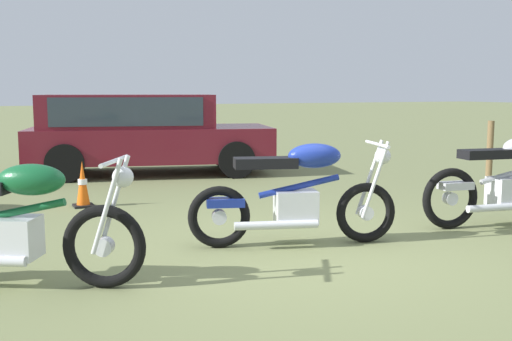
{
  "coord_description": "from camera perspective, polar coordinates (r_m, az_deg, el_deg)",
  "views": [
    {
      "loc": [
        -2.8,
        -4.84,
        1.5
      ],
      "look_at": [
        0.37,
        1.84,
        0.53
      ],
      "focal_mm": 42.75,
      "sensor_mm": 36.0,
      "label": 1
    }
  ],
  "objects": [
    {
      "name": "motorcycle_green",
      "position": [
        5.03,
        -21.92,
        -4.72
      ],
      "size": [
        1.9,
        1.27,
        1.02
      ],
      "rotation": [
        0.0,
        0.0,
        -0.52
      ],
      "color": "black",
      "rests_on": "ground"
    },
    {
      "name": "motorcycle_blue",
      "position": [
        5.92,
        3.83,
        -2.32
      ],
      "size": [
        1.99,
        0.91,
        1.02
      ],
      "rotation": [
        0.0,
        0.0,
        -0.3
      ],
      "color": "black",
      "rests_on": "ground"
    },
    {
      "name": "ground_plane",
      "position": [
        5.79,
        4.52,
        -7.57
      ],
      "size": [
        120.0,
        120.0,
        0.0
      ],
      "primitive_type": "plane",
      "color": "olive"
    },
    {
      "name": "fence_post_wooden",
      "position": [
        10.32,
        21.02,
        1.51
      ],
      "size": [
        0.1,
        0.1,
        1.03
      ],
      "primitive_type": "cylinder",
      "color": "brown",
      "rests_on": "ground"
    },
    {
      "name": "traffic_cone",
      "position": [
        8.21,
        -15.91,
        -1.38
      ],
      "size": [
        0.25,
        0.25,
        0.6
      ],
      "color": "#EA590F",
      "rests_on": "ground"
    },
    {
      "name": "motorcycle_silver",
      "position": [
        7.37,
        22.6,
        -0.95
      ],
      "size": [
        2.09,
        0.69,
        1.02
      ],
      "rotation": [
        0.0,
        0.0,
        -0.17
      ],
      "color": "black",
      "rests_on": "ground"
    },
    {
      "name": "car_burgundy",
      "position": [
        11.16,
        -10.79,
        3.93
      ],
      "size": [
        4.55,
        2.8,
        1.43
      ],
      "rotation": [
        0.0,
        0.0,
        -0.26
      ],
      "color": "maroon",
      "rests_on": "ground"
    }
  ]
}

